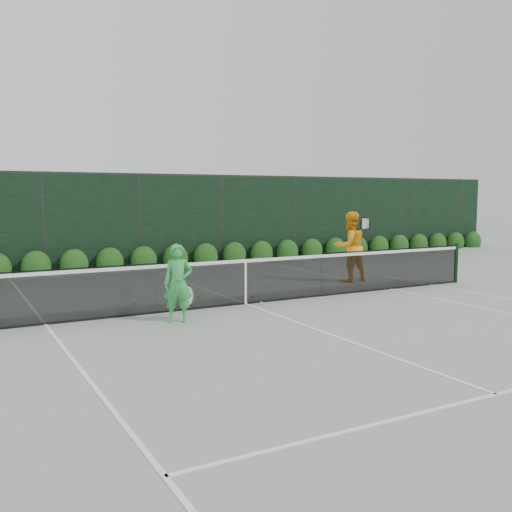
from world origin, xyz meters
TOP-DOWN VIEW (x-y plane):
  - ground at (0.00, 0.00)m, footprint 80.00×80.00m
  - tennis_net at (-0.02, 0.00)m, footprint 12.90×0.10m
  - player_woman at (-1.89, -0.93)m, footprint 0.66×0.52m
  - player_man at (3.99, 1.50)m, footprint 0.97×0.78m
  - court_lines at (0.00, 0.00)m, footprint 11.03×23.83m
  - windscreen_fence at (0.00, -2.71)m, footprint 32.00×21.07m
  - hedge_row at (-0.00, 7.15)m, footprint 31.66×0.65m
  - tennis_balls at (-0.47, 0.53)m, footprint 2.62×1.45m

SIDE VIEW (x-z plane):
  - ground at x=0.00m, z-range 0.00..0.00m
  - court_lines at x=0.00m, z-range 0.00..0.01m
  - tennis_balls at x=-0.47m, z-range 0.00..0.07m
  - hedge_row at x=0.00m, z-range -0.23..0.70m
  - tennis_net at x=-0.02m, z-range 0.00..1.07m
  - player_woman at x=-1.89m, z-range 0.00..1.46m
  - player_man at x=3.99m, z-range 0.00..1.90m
  - windscreen_fence at x=0.00m, z-range -0.02..3.04m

